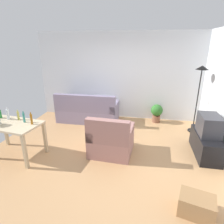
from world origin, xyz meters
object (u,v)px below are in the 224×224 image
at_px(bottle_tall, 24,117).
at_px(bottle_clear, 8,114).
at_px(potted_plant, 157,112).
at_px(bottle_green, 0,114).
at_px(tv_stand, 206,144).
at_px(tv, 209,125).
at_px(couch, 88,112).
at_px(desk, 12,128).
at_px(bottle_amber, 31,119).
at_px(storage_box, 196,205).
at_px(torchiere_lamp, 200,81).
at_px(bottle_squat, 18,115).
at_px(armchair, 111,140).

bearing_deg(bottle_tall, bottle_clear, 169.97).
height_order(potted_plant, bottle_green, bottle_green).
bearing_deg(potted_plant, tv_stand, -59.77).
bearing_deg(tv_stand, tv, -90.00).
bearing_deg(tv_stand, couch, 65.98).
xyz_separation_m(desk, bottle_amber, (0.46, 0.04, 0.23)).
height_order(tv_stand, tv, tv).
xyz_separation_m(bottle_green, bottle_tall, (0.68, -0.12, 0.01)).
height_order(couch, storage_box, couch).
bearing_deg(bottle_clear, storage_box, -16.68).
xyz_separation_m(desk, storage_box, (3.54, -0.93, -0.50)).
xyz_separation_m(torchiere_lamp, storage_box, (-0.56, -2.92, -1.26)).
bearing_deg(potted_plant, bottle_clear, -144.99).
xyz_separation_m(tv, bottle_clear, (-4.29, -0.60, 0.18)).
bearing_deg(bottle_squat, storage_box, -18.16).
relative_size(storage_box, bottle_amber, 1.83).
bearing_deg(bottle_squat, bottle_green, 178.16).
xyz_separation_m(potted_plant, bottle_clear, (-3.29, -2.31, 0.55)).
bearing_deg(bottle_squat, torchiere_lamp, 23.55).
height_order(tv_stand, torchiere_lamp, torchiere_lamp).
bearing_deg(couch, armchair, 121.59).
bearing_deg(potted_plant, bottle_tall, -140.18).
height_order(tv, torchiere_lamp, torchiere_lamp).
height_order(torchiere_lamp, bottle_tall, torchiere_lamp).
height_order(tv, armchair, same).
bearing_deg(bottle_tall, bottle_green, 169.55).
bearing_deg(desk, potted_plant, 46.67).
xyz_separation_m(torchiere_lamp, potted_plant, (-0.99, 0.50, -1.08)).
distance_m(potted_plant, bottle_green, 4.23).
relative_size(torchiere_lamp, bottle_green, 8.02).
relative_size(potted_plant, armchair, 0.60).
relative_size(desk, potted_plant, 2.25).
height_order(tv_stand, bottle_tall, bottle_tall).
distance_m(couch, storage_box, 4.04).
xyz_separation_m(torchiere_lamp, bottle_squat, (-4.07, -1.77, -0.56)).
bearing_deg(potted_plant, torchiere_lamp, -26.83).
height_order(bottle_clear, bottle_tall, bottle_clear).
bearing_deg(storage_box, armchair, 137.57).
xyz_separation_m(armchair, bottle_tall, (-1.80, -0.33, 0.55)).
bearing_deg(tv_stand, storage_box, 162.09).
bearing_deg(bottle_squat, bottle_amber, -22.94).
height_order(desk, armchair, armchair).
height_order(storage_box, bottle_clear, bottle_clear).
bearing_deg(bottle_tall, desk, -155.90).
height_order(desk, storage_box, desk).
bearing_deg(tv_stand, bottle_clear, 97.98).
distance_m(torchiere_lamp, storage_box, 3.23).
relative_size(potted_plant, bottle_green, 2.53).
bearing_deg(couch, bottle_green, 54.20).
xyz_separation_m(tv, potted_plant, (-1.00, 1.71, -0.37)).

